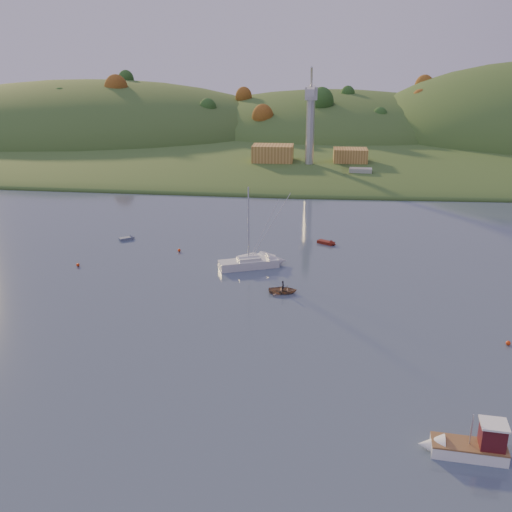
# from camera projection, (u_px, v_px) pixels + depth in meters

# --- Properties ---
(ground) EXTENTS (500.00, 500.00, 0.00)m
(ground) POSITION_uv_depth(u_px,v_px,m) (252.00, 486.00, 40.57)
(ground) COLOR #37465A
(ground) RESTS_ON ground
(far_shore) EXTENTS (620.00, 220.00, 1.50)m
(far_shore) POSITION_uv_depth(u_px,v_px,m) (309.00, 129.00, 257.05)
(far_shore) COLOR #2F5220
(far_shore) RESTS_ON ground
(shore_slope) EXTENTS (640.00, 150.00, 7.00)m
(shore_slope) POSITION_uv_depth(u_px,v_px,m) (305.00, 150.00, 195.87)
(shore_slope) COLOR #2F5220
(shore_slope) RESTS_ON ground
(hill_left) EXTENTS (170.00, 140.00, 44.00)m
(hill_left) POSITION_uv_depth(u_px,v_px,m) (91.00, 134.00, 237.71)
(hill_left) COLOR #2F5220
(hill_left) RESTS_ON ground
(hill_center) EXTENTS (140.00, 120.00, 36.00)m
(hill_center) POSITION_uv_depth(u_px,v_px,m) (332.00, 134.00, 237.24)
(hill_center) COLOR #2F5220
(hill_center) RESTS_ON ground
(hillside_trees) EXTENTS (280.00, 50.00, 32.00)m
(hillside_trees) POSITION_uv_depth(u_px,v_px,m) (306.00, 142.00, 214.70)
(hillside_trees) COLOR #254F1C
(hillside_trees) RESTS_ON ground
(wharf) EXTENTS (42.00, 16.00, 2.40)m
(wharf) POSITION_uv_depth(u_px,v_px,m) (320.00, 168.00, 154.52)
(wharf) COLOR slate
(wharf) RESTS_ON ground
(shed_west) EXTENTS (11.00, 8.00, 4.80)m
(shed_west) POSITION_uv_depth(u_px,v_px,m) (273.00, 154.00, 155.58)
(shed_west) COLOR olive
(shed_west) RESTS_ON wharf
(shed_east) EXTENTS (9.00, 7.00, 4.00)m
(shed_east) POSITION_uv_depth(u_px,v_px,m) (350.00, 156.00, 154.58)
(shed_east) COLOR olive
(shed_east) RESTS_ON wharf
(dock_crane) EXTENTS (3.20, 28.00, 20.30)m
(dock_crane) POSITION_uv_depth(u_px,v_px,m) (311.00, 109.00, 146.26)
(dock_crane) COLOR #B7B7BC
(dock_crane) RESTS_ON wharf
(fishing_boat) EXTENTS (6.70, 2.68, 4.16)m
(fishing_boat) POSITION_uv_depth(u_px,v_px,m) (463.00, 445.00, 43.47)
(fishing_boat) COLOR white
(fishing_boat) RESTS_ON ground
(sailboat_near) EXTENTS (7.11, 6.40, 10.25)m
(sailboat_near) POSITION_uv_depth(u_px,v_px,m) (249.00, 260.00, 84.69)
(sailboat_near) COLOR white
(sailboat_near) RESTS_ON ground
(sailboat_far) EXTENTS (9.02, 5.62, 12.03)m
(sailboat_far) POSITION_uv_depth(u_px,v_px,m) (249.00, 263.00, 83.30)
(sailboat_far) COLOR silver
(sailboat_far) RESTS_ON ground
(canoe) EXTENTS (3.88, 2.89, 0.77)m
(canoe) POSITION_uv_depth(u_px,v_px,m) (283.00, 290.00, 74.31)
(canoe) COLOR #997354
(canoe) RESTS_ON ground
(paddler) EXTENTS (0.37, 0.54, 1.42)m
(paddler) POSITION_uv_depth(u_px,v_px,m) (283.00, 288.00, 74.21)
(paddler) COLOR black
(paddler) RESTS_ON ground
(red_tender) EXTENTS (3.44, 2.68, 1.13)m
(red_tender) POSITION_uv_depth(u_px,v_px,m) (329.00, 243.00, 94.06)
(red_tender) COLOR #62180E
(red_tender) RESTS_ON ground
(grey_dinghy) EXTENTS (2.79, 2.45, 1.02)m
(grey_dinghy) POSITION_uv_depth(u_px,v_px,m) (129.00, 238.00, 96.86)
(grey_dinghy) COLOR slate
(grey_dinghy) RESTS_ON ground
(work_vessel) EXTENTS (13.42, 5.68, 3.37)m
(work_vessel) POSITION_uv_depth(u_px,v_px,m) (360.00, 177.00, 143.36)
(work_vessel) COLOR slate
(work_vessel) RESTS_ON ground
(buoy_0) EXTENTS (0.50, 0.50, 0.50)m
(buoy_0) POSITION_uv_depth(u_px,v_px,m) (508.00, 343.00, 60.61)
(buoy_0) COLOR red
(buoy_0) RESTS_ON ground
(buoy_1) EXTENTS (0.50, 0.50, 0.50)m
(buoy_1) POSITION_uv_depth(u_px,v_px,m) (78.00, 265.00, 83.97)
(buoy_1) COLOR red
(buoy_1) RESTS_ON ground
(buoy_2) EXTENTS (0.50, 0.50, 0.50)m
(buoy_2) POSITION_uv_depth(u_px,v_px,m) (179.00, 250.00, 90.45)
(buoy_2) COLOR red
(buoy_2) RESTS_ON ground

